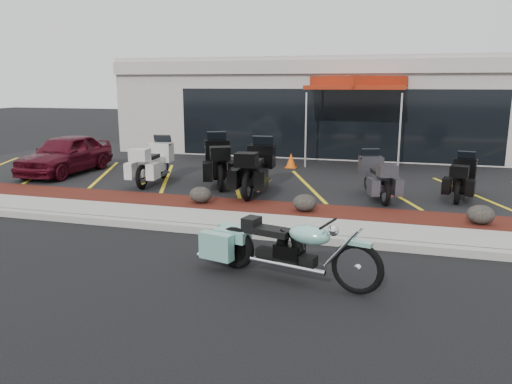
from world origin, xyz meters
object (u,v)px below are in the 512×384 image
(parked_car, at_px, (66,154))
(popup_canopy, at_px, (358,84))
(traffic_cone, at_px, (291,160))
(touring_white, at_px, (163,157))
(hero_cruiser, at_px, (358,260))

(parked_car, height_order, popup_canopy, popup_canopy)
(traffic_cone, height_order, popup_canopy, popup_canopy)
(touring_white, height_order, popup_canopy, popup_canopy)
(touring_white, height_order, traffic_cone, touring_white)
(touring_white, relative_size, traffic_cone, 4.55)
(parked_car, height_order, traffic_cone, parked_car)
(hero_cruiser, xyz_separation_m, popup_canopy, (-1.10, 11.57, 2.44))
(popup_canopy, bearing_deg, parked_car, -147.78)
(hero_cruiser, bearing_deg, touring_white, 147.71)
(popup_canopy, bearing_deg, traffic_cone, -134.98)
(traffic_cone, bearing_deg, parked_car, -155.21)
(hero_cruiser, xyz_separation_m, traffic_cone, (-3.09, 9.76, -0.12))
(hero_cruiser, relative_size, traffic_cone, 5.88)
(traffic_cone, xyz_separation_m, popup_canopy, (2.00, 1.81, 2.56))
(touring_white, bearing_deg, traffic_cone, -54.09)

